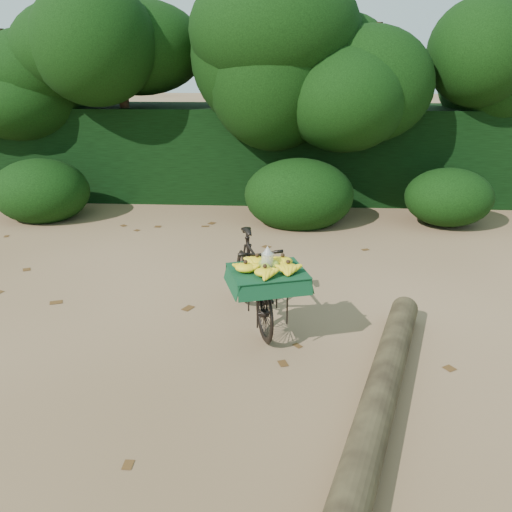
{
  "coord_description": "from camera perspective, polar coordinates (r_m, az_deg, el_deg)",
  "views": [
    {
      "loc": [
        1.33,
        -4.7,
        2.7
      ],
      "look_at": [
        1.01,
        0.44,
        0.8
      ],
      "focal_mm": 38.0,
      "sensor_mm": 36.0,
      "label": 1
    }
  ],
  "objects": [
    {
      "name": "hedge_backdrop",
      "position": [
        11.23,
        -3.35,
        10.94
      ],
      "size": [
        26.0,
        1.8,
        1.8
      ],
      "primitive_type": "cube",
      "color": "black",
      "rests_on": "ground"
    },
    {
      "name": "vendor_bicycle",
      "position": [
        5.74,
        -0.27,
        -2.37
      ],
      "size": [
        1.05,
        1.79,
        0.98
      ],
      "rotation": [
        0.0,
        0.0,
        0.3
      ],
      "color": "black",
      "rests_on": "ground"
    },
    {
      "name": "bush_clumps",
      "position": [
        9.32,
        -1.66,
        6.22
      ],
      "size": [
        8.8,
        1.7,
        0.9
      ],
      "primitive_type": null,
      "color": "black",
      "rests_on": "ground"
    },
    {
      "name": "tree_row",
      "position": [
        10.42,
        -7.71,
        16.18
      ],
      "size": [
        14.5,
        2.0,
        4.0
      ],
      "primitive_type": null,
      "color": "black",
      "rests_on": "ground"
    },
    {
      "name": "leaf_litter",
      "position": [
        6.14,
        -9.38,
        -6.14
      ],
      "size": [
        7.0,
        7.3,
        0.01
      ],
      "primitive_type": null,
      "color": "#543416",
      "rests_on": "ground"
    },
    {
      "name": "ground",
      "position": [
        5.59,
        -10.82,
        -9.12
      ],
      "size": [
        80.0,
        80.0,
        0.0
      ],
      "primitive_type": "plane",
      "color": "tan",
      "rests_on": "ground"
    },
    {
      "name": "fallen_log",
      "position": [
        4.45,
        12.55,
        -15.51
      ],
      "size": [
        1.41,
        3.76,
        0.28
      ],
      "primitive_type": "cylinder",
      "rotation": [
        1.57,
        0.0,
        -0.3
      ],
      "color": "brown",
      "rests_on": "ground"
    }
  ]
}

